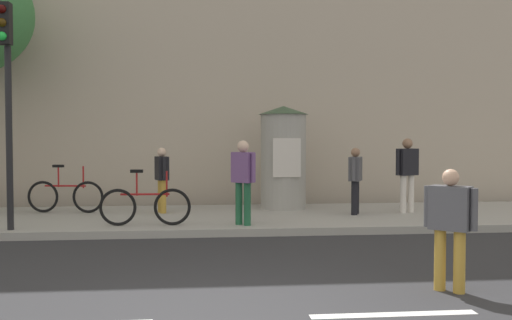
# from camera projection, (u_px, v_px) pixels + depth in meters

# --- Properties ---
(ground_plane) EXTENTS (80.00, 80.00, 0.00)m
(ground_plane) POSITION_uv_depth(u_px,v_px,m) (232.00, 320.00, 6.16)
(ground_plane) COLOR #2B2B2D
(sidewalk_curb) EXTENTS (36.00, 4.00, 0.15)m
(sidewalk_curb) POSITION_uv_depth(u_px,v_px,m) (213.00, 219.00, 13.11)
(sidewalk_curb) COLOR #9E9B93
(sidewalk_curb) RESTS_ON ground_plane
(lane_markings) EXTENTS (25.80, 0.16, 0.01)m
(lane_markings) POSITION_uv_depth(u_px,v_px,m) (232.00, 319.00, 6.16)
(lane_markings) COLOR silver
(lane_markings) RESTS_ON ground_plane
(building_backdrop) EXTENTS (36.00, 5.00, 11.00)m
(building_backdrop) POSITION_uv_depth(u_px,v_px,m) (207.00, 15.00, 17.86)
(building_backdrop) COLOR #B7A893
(building_backdrop) RESTS_ON ground_plane
(traffic_light) EXTENTS (0.24, 0.45, 4.14)m
(traffic_light) POSITION_uv_depth(u_px,v_px,m) (6.00, 78.00, 10.86)
(traffic_light) COLOR black
(traffic_light) RESTS_ON sidewalk_curb
(poster_column) EXTENTS (1.19, 1.19, 2.46)m
(poster_column) POSITION_uv_depth(u_px,v_px,m) (283.00, 157.00, 14.31)
(poster_column) COLOR #9E9B93
(poster_column) RESTS_ON sidewalk_curb
(pedestrian_tallest) EXTENTS (0.51, 0.50, 1.49)m
(pedestrian_tallest) POSITION_uv_depth(u_px,v_px,m) (450.00, 220.00, 7.24)
(pedestrian_tallest) COLOR #B78C33
(pedestrian_tallest) RESTS_ON ground_plane
(pedestrian_in_red_top) EXTENTS (0.61, 0.41, 1.69)m
(pedestrian_in_red_top) POSITION_uv_depth(u_px,v_px,m) (407.00, 169.00, 13.54)
(pedestrian_in_red_top) COLOR silver
(pedestrian_in_red_top) RESTS_ON sidewalk_curb
(pedestrian_with_bag) EXTENTS (0.35, 0.58, 1.48)m
(pedestrian_with_bag) POSITION_uv_depth(u_px,v_px,m) (162.00, 175.00, 13.53)
(pedestrian_with_bag) COLOR #B78C33
(pedestrian_with_bag) RESTS_ON sidewalk_curb
(pedestrian_near_pole) EXTENTS (0.47, 0.45, 1.65)m
(pedestrian_near_pole) POSITION_uv_depth(u_px,v_px,m) (243.00, 176.00, 11.65)
(pedestrian_near_pole) COLOR #1E5938
(pedestrian_near_pole) RESTS_ON sidewalk_curb
(pedestrian_with_backpack) EXTENTS (0.41, 0.60, 1.48)m
(pedestrian_with_backpack) POSITION_uv_depth(u_px,v_px,m) (355.00, 176.00, 13.25)
(pedestrian_with_backpack) COLOR black
(pedestrian_with_backpack) RESTS_ON sidewalk_curb
(bicycle_leaning) EXTENTS (1.77, 0.13, 1.09)m
(bicycle_leaning) POSITION_uv_depth(u_px,v_px,m) (145.00, 206.00, 11.60)
(bicycle_leaning) COLOR black
(bicycle_leaning) RESTS_ON sidewalk_curb
(bicycle_upright) EXTENTS (1.75, 0.36, 1.09)m
(bicycle_upright) POSITION_uv_depth(u_px,v_px,m) (65.00, 196.00, 13.55)
(bicycle_upright) COLOR black
(bicycle_upright) RESTS_ON sidewalk_curb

